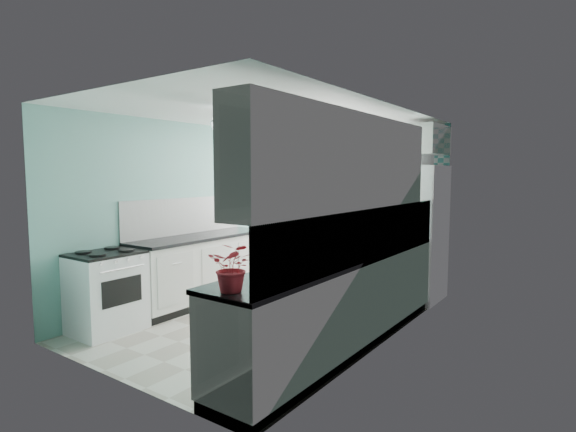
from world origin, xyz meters
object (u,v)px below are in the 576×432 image
Objects in this scene: fridge at (412,232)px; potted_plant at (233,267)px; stove at (107,291)px; microwave at (414,156)px; ceiling_light at (227,123)px; sink at (377,247)px; fruit_bowl at (277,273)px.

potted_plant is (0.09, -3.87, 0.17)m from fridge.
stove is 4.36m from microwave.
ceiling_light is 2.86m from microwave.
sink is (2.40, 1.95, 0.46)m from stove.
fridge reaches higher than potted_plant.
ceiling_light is 3.16m from fridge.
fridge is 3.95× the size of microwave.
fridge is at bearing 90.97° from sink.
fruit_bowl is 0.63× the size of microwave.
microwave is (2.31, 3.36, 1.57)m from stove.
sink is at bearing 45.28° from ceiling_light.
stove is 2.97× the size of fruit_bowl.
ceiling_light reaches higher than stove.
fridge is (1.11, 2.62, -1.37)m from ceiling_light.
fruit_bowl is at bearing -0.17° from stove.
stove is 3.13m from sink.
fruit_bowl is 3.51m from microwave.
stove is at bearing -126.40° from fridge.
fruit_bowl is (0.09, -3.34, 0.03)m from fridge.
fruit_bowl reaches higher than stove.
fridge is 3.57× the size of sink.
fruit_bowl is at bearing 92.29° from microwave.
potted_plant is (-0.00, -2.46, 0.19)m from sink.
microwave is (-0.09, 3.34, 1.06)m from fruit_bowl.
potted_plant is at bearing 92.08° from microwave.
microwave is at bearing 91.33° from potted_plant.
ceiling_light is at bearing -114.82° from fridge.
ceiling_light reaches higher than fruit_bowl.
microwave is at bearing 91.54° from fruit_bowl.
sink is 1.46× the size of potted_plant.
potted_plant is (1.20, -1.25, -1.20)m from ceiling_light.
sink is 1.11× the size of microwave.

